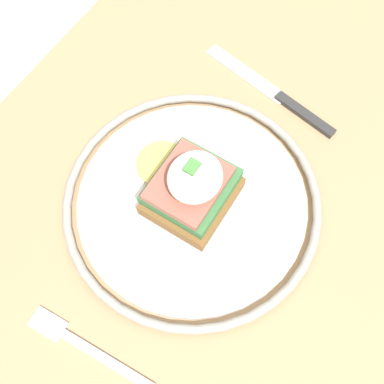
{
  "coord_description": "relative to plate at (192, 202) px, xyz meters",
  "views": [
    {
      "loc": [
        -0.17,
        -0.07,
        1.24
      ],
      "look_at": [
        0.01,
        0.05,
        0.78
      ],
      "focal_mm": 45.0,
      "sensor_mm": 36.0,
      "label": 1
    }
  ],
  "objects": [
    {
      "name": "ground_plane",
      "position": [
        -0.01,
        -0.05,
        -0.75
      ],
      "size": [
        6.0,
        6.0,
        0.0
      ],
      "primitive_type": "plane",
      "color": "#B2ADA3"
    },
    {
      "name": "dining_table",
      "position": [
        -0.01,
        -0.05,
        -0.13
      ],
      "size": [
        1.13,
        0.65,
        0.74
      ],
      "color": "tan",
      "rests_on": "ground_plane"
    },
    {
      "name": "plate",
      "position": [
        0.0,
        0.0,
        0.0
      ],
      "size": [
        0.29,
        0.29,
        0.02
      ],
      "color": "white",
      "rests_on": "dining_table"
    },
    {
      "name": "sandwich",
      "position": [
        0.0,
        0.0,
        0.04
      ],
      "size": [
        0.09,
        0.12,
        0.08
      ],
      "color": "brown",
      "rests_on": "plate"
    },
    {
      "name": "fork",
      "position": [
        -0.19,
        0.01,
        -0.01
      ],
      "size": [
        0.02,
        0.14,
        0.0
      ],
      "color": "silver",
      "rests_on": "dining_table"
    },
    {
      "name": "knife",
      "position": [
        0.18,
        -0.02,
        -0.01
      ],
      "size": [
        0.05,
        0.2,
        0.01
      ],
      "color": "#2D2D2D",
      "rests_on": "dining_table"
    }
  ]
}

